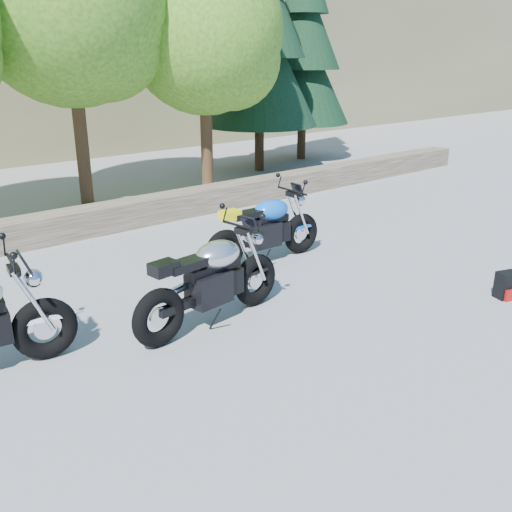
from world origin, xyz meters
The scene contains 9 objects.
ground centered at (0.00, 0.00, 0.00)m, with size 90.00×90.00×0.00m, color gray.
stone_wall centered at (0.00, 5.50, 0.25)m, with size 22.00×0.55×0.50m, color #463F2E.
tree_decid_mid centered at (0.91, 7.54, 4.04)m, with size 4.08×4.08×6.24m.
tree_decid_right centered at (3.71, 6.94, 3.50)m, with size 3.54×3.54×5.41m.
conifer_near centered at (6.20, 8.20, 3.68)m, with size 3.17×3.17×7.06m.
conifer_far centered at (8.40, 8.80, 3.27)m, with size 2.82×2.82×6.27m.
silver_bike centered at (-0.44, 1.07, 0.55)m, with size 2.27×0.72×1.14m.
blue_bike centered at (1.47, 2.33, 0.54)m, with size 2.19×0.69×1.10m.
backpack centered at (3.09, -0.83, 0.18)m, with size 0.32×0.30×0.37m.
Camera 1 is at (-4.05, -4.21, 3.15)m, focal length 40.00 mm.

